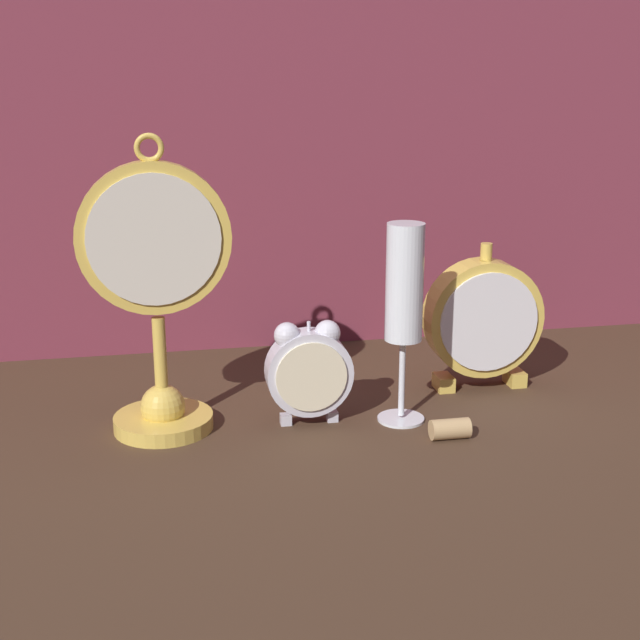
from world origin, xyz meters
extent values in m
plane|color=#422D1E|center=(0.00, 0.00, 0.00)|extent=(4.00, 4.00, 0.00)
cube|color=brown|center=(0.00, 0.33, 0.35)|extent=(1.79, 0.01, 0.70)
cylinder|color=gold|center=(-0.18, 0.05, 0.01)|extent=(0.11, 0.11, 0.02)
sphere|color=gold|center=(-0.18, 0.05, 0.03)|extent=(0.05, 0.05, 0.05)
cylinder|color=gold|center=(-0.18, 0.05, 0.07)|extent=(0.01, 0.01, 0.11)
cylinder|color=gold|center=(-0.18, 0.05, 0.21)|extent=(0.16, 0.02, 0.16)
cylinder|color=beige|center=(-0.18, 0.04, 0.21)|extent=(0.14, 0.00, 0.14)
torus|color=gold|center=(-0.18, 0.05, 0.30)|extent=(0.03, 0.01, 0.03)
cube|color=silver|center=(-0.05, 0.04, 0.01)|extent=(0.01, 0.01, 0.01)
cube|color=silver|center=(0.01, 0.04, 0.01)|extent=(0.01, 0.01, 0.01)
cylinder|color=silver|center=(-0.02, 0.04, 0.06)|extent=(0.09, 0.03, 0.09)
cylinder|color=beige|center=(-0.02, 0.02, 0.06)|extent=(0.08, 0.00, 0.08)
sphere|color=silver|center=(-0.04, 0.04, 0.10)|extent=(0.03, 0.03, 0.03)
sphere|color=silver|center=(0.00, 0.04, 0.10)|extent=(0.03, 0.03, 0.03)
cylinder|color=silver|center=(-0.02, 0.04, 0.11)|extent=(0.00, 0.00, 0.02)
cube|color=gold|center=(0.16, 0.11, 0.01)|extent=(0.02, 0.03, 0.02)
cube|color=gold|center=(0.25, 0.11, 0.01)|extent=(0.02, 0.03, 0.02)
cylinder|color=gold|center=(0.21, 0.11, 0.09)|extent=(0.14, 0.04, 0.14)
cylinder|color=silver|center=(0.21, 0.09, 0.09)|extent=(0.12, 0.00, 0.12)
cylinder|color=gold|center=(0.21, 0.11, 0.17)|extent=(0.01, 0.01, 0.02)
cylinder|color=silver|center=(0.08, 0.03, 0.00)|extent=(0.05, 0.05, 0.01)
cylinder|color=silver|center=(0.08, 0.03, 0.05)|extent=(0.01, 0.01, 0.09)
cylinder|color=white|center=(0.08, 0.03, 0.16)|extent=(0.04, 0.04, 0.13)
cylinder|color=#DBC675|center=(0.08, 0.03, 0.14)|extent=(0.04, 0.04, 0.08)
cylinder|color=tan|center=(0.12, -0.03, 0.01)|extent=(0.04, 0.02, 0.02)
camera|label=1|loc=(-0.18, -0.86, 0.39)|focal=50.00mm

